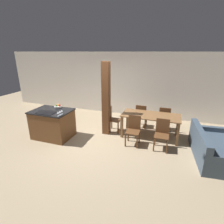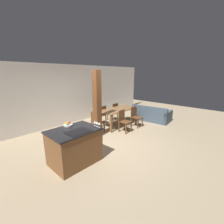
{
  "view_description": "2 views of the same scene",
  "coord_description": "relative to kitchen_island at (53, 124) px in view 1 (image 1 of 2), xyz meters",
  "views": [
    {
      "loc": [
        2.25,
        -4.57,
        2.71
      ],
      "look_at": [
        0.6,
        0.2,
        0.95
      ],
      "focal_mm": 28.0,
      "sensor_mm": 36.0,
      "label": 1
    },
    {
      "loc": [
        -3.26,
        -3.37,
        2.32
      ],
      "look_at": [
        0.6,
        0.2,
        0.95
      ],
      "focal_mm": 24.0,
      "sensor_mm": 36.0,
      "label": 2
    }
  ],
  "objects": [
    {
      "name": "dining_chair_near_right",
      "position": [
        3.43,
        0.42,
        -0.0
      ],
      "size": [
        0.4,
        0.4,
        0.88
      ],
      "color": "brown",
      "rests_on": "ground_plane"
    },
    {
      "name": "wine_glass_near",
      "position": [
        0.54,
        -0.38,
        0.58
      ],
      "size": [
        0.07,
        0.07,
        0.14
      ],
      "color": "silver",
      "rests_on": "kitchen_island"
    },
    {
      "name": "dining_chair_head_end",
      "position": [
        1.72,
        1.07,
        -0.0
      ],
      "size": [
        0.4,
        0.4,
        0.88
      ],
      "rotation": [
        0.0,
        0.0,
        1.57
      ],
      "color": "brown",
      "rests_on": "ground_plane"
    },
    {
      "name": "dining_table",
      "position": [
        3.02,
        1.07,
        0.19
      ],
      "size": [
        1.85,
        0.86,
        0.76
      ],
      "color": "brown",
      "rests_on": "ground_plane"
    },
    {
      "name": "ground_plane",
      "position": [
        1.31,
        0.23,
        -0.47
      ],
      "size": [
        16.0,
        16.0,
        0.0
      ],
      "primitive_type": "plane",
      "color": "#9E896B"
    },
    {
      "name": "dining_chair_far_right",
      "position": [
        3.43,
        1.73,
        -0.0
      ],
      "size": [
        0.4,
        0.4,
        0.88
      ],
      "rotation": [
        0.0,
        0.0,
        3.14
      ],
      "color": "brown",
      "rests_on": "ground_plane"
    },
    {
      "name": "timber_post",
      "position": [
        1.56,
        0.84,
        0.75
      ],
      "size": [
        0.24,
        0.24,
        2.43
      ],
      "color": "brown",
      "rests_on": "ground_plane"
    },
    {
      "name": "wine_glass_middle",
      "position": [
        0.54,
        -0.29,
        0.58
      ],
      "size": [
        0.07,
        0.07,
        0.14
      ],
      "color": "silver",
      "rests_on": "kitchen_island"
    },
    {
      "name": "dining_chair_near_left",
      "position": [
        2.6,
        0.42,
        -0.0
      ],
      "size": [
        0.4,
        0.4,
        0.88
      ],
      "color": "brown",
      "rests_on": "ground_plane"
    },
    {
      "name": "fruit_bowl",
      "position": [
        0.04,
        0.31,
        0.51
      ],
      "size": [
        0.24,
        0.24,
        0.11
      ],
      "color": "silver",
      "rests_on": "kitchen_island"
    },
    {
      "name": "wine_glass_far",
      "position": [
        0.54,
        -0.2,
        0.58
      ],
      "size": [
        0.07,
        0.07,
        0.14
      ],
      "color": "silver",
      "rests_on": "kitchen_island"
    },
    {
      "name": "wall_back",
      "position": [
        1.31,
        3.0,
        0.88
      ],
      "size": [
        11.2,
        0.08,
        2.7
      ],
      "color": "silver",
      "rests_on": "ground_plane"
    },
    {
      "name": "couch",
      "position": [
        4.75,
        0.35,
        -0.2
      ],
      "size": [
        1.11,
        1.88,
        0.76
      ],
      "rotation": [
        0.0,
        0.0,
        1.67
      ],
      "color": "#3D4C5B",
      "rests_on": "ground_plane"
    },
    {
      "name": "kitchen_island",
      "position": [
        0.0,
        0.0,
        0.0
      ],
      "size": [
        1.24,
        0.92,
        0.94
      ],
      "color": "brown",
      "rests_on": "ground_plane"
    },
    {
      "name": "dining_chair_far_left",
      "position": [
        2.6,
        1.73,
        -0.0
      ],
      "size": [
        0.4,
        0.4,
        0.88
      ],
      "rotation": [
        0.0,
        0.0,
        3.14
      ],
      "color": "brown",
      "rests_on": "ground_plane"
    }
  ]
}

